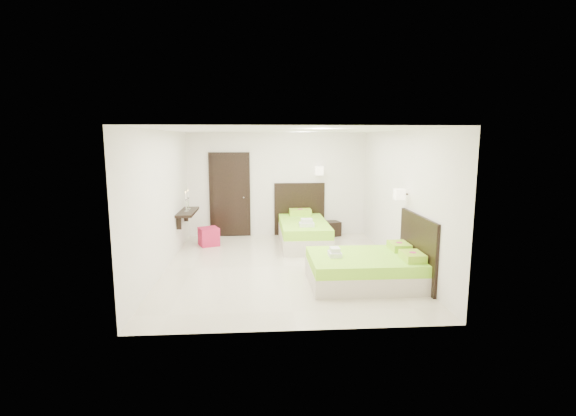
{
  "coord_description": "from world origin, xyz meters",
  "views": [
    {
      "loc": [
        -0.47,
        -7.77,
        2.43
      ],
      "look_at": [
        0.1,
        0.3,
        1.1
      ],
      "focal_mm": 26.0,
      "sensor_mm": 36.0,
      "label": 1
    }
  ],
  "objects": [
    {
      "name": "ottoman",
      "position": [
        -1.64,
        1.76,
        0.21
      ],
      "size": [
        0.55,
        0.55,
        0.42
      ],
      "primitive_type": "cube",
      "rotation": [
        0.0,
        0.0,
        0.39
      ],
      "color": "#A21539",
      "rests_on": "ground"
    },
    {
      "name": "nightstand",
      "position": [
        1.36,
        2.56,
        0.18
      ],
      "size": [
        0.5,
        0.47,
        0.37
      ],
      "primitive_type": "cube",
      "rotation": [
        0.0,
        0.0,
        0.28
      ],
      "color": "black",
      "rests_on": "ground"
    },
    {
      "name": "console_shelf",
      "position": [
        -2.08,
        1.6,
        0.82
      ],
      "size": [
        0.35,
        1.2,
        0.78
      ],
      "color": "black",
      "rests_on": "ground"
    },
    {
      "name": "bed_single",
      "position": [
        0.57,
        1.76,
        0.32
      ],
      "size": [
        1.29,
        2.14,
        1.77
      ],
      "color": "beige",
      "rests_on": "ground"
    },
    {
      "name": "door",
      "position": [
        -1.2,
        2.7,
        1.05
      ],
      "size": [
        1.02,
        0.15,
        2.14
      ],
      "color": "black",
      "rests_on": "ground"
    },
    {
      "name": "bed_double",
      "position": [
        1.39,
        -1.04,
        0.28
      ],
      "size": [
        1.87,
        1.59,
        1.55
      ],
      "color": "beige",
      "rests_on": "ground"
    },
    {
      "name": "floor",
      "position": [
        0.0,
        0.0,
        0.0
      ],
      "size": [
        5.5,
        5.5,
        0.0
      ],
      "primitive_type": "plane",
      "color": "beige",
      "rests_on": "ground"
    }
  ]
}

